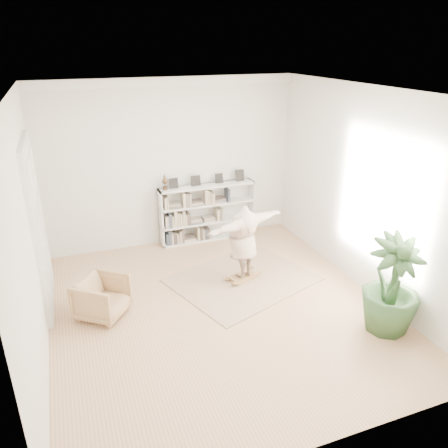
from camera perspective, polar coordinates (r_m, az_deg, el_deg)
name	(u,v)px	position (r m, az deg, el deg)	size (l,w,h in m)	color
floor	(219,309)	(7.65, -0.68, -10.99)	(6.00, 6.00, 0.00)	#A77B56
room_shell	(168,81)	(9.21, -7.37, 18.00)	(6.00, 6.00, 6.00)	silver
doors	(38,228)	(7.84, -23.09, -0.47)	(0.09, 1.78, 2.92)	white
bookshelf	(207,213)	(9.95, -2.21, 1.46)	(2.20, 0.35, 1.64)	silver
armchair	(102,297)	(7.58, -15.64, -9.22)	(0.73, 0.75, 0.69)	tan
rug	(243,279)	(8.49, 2.45, -7.23)	(2.50, 2.00, 0.02)	tan
rocker_board	(243,277)	(8.46, 2.45, -6.88)	(0.60, 0.47, 0.11)	#9C713E
person	(243,240)	(8.10, 2.55, -2.04)	(1.78, 0.48, 1.45)	#BFA38F
houseplant	(392,285)	(7.23, 21.05, -7.49)	(0.89, 0.89, 1.59)	#2C4D26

